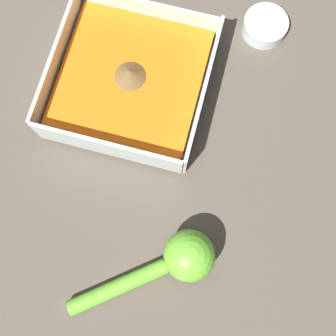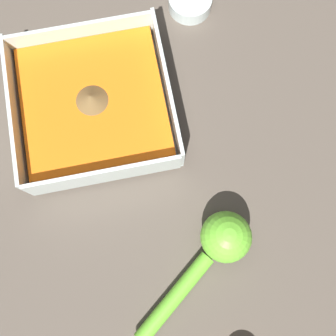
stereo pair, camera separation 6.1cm
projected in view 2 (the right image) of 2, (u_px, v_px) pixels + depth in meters
The scene contains 4 objects.
ground_plane at pixel (120, 105), 0.68m from camera, with size 4.00×4.00×0.00m, color brown.
square_dish at pixel (95, 107), 0.65m from camera, with size 0.25×0.25×0.07m.
spice_bowl at pixel (190, 2), 0.71m from camera, with size 0.08×0.08×0.03m.
lemon_squeezer at pixel (217, 247), 0.59m from camera, with size 0.17×0.20×0.08m.
Camera 2 is at (-0.27, -0.03, 0.63)m, focal length 42.00 mm.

